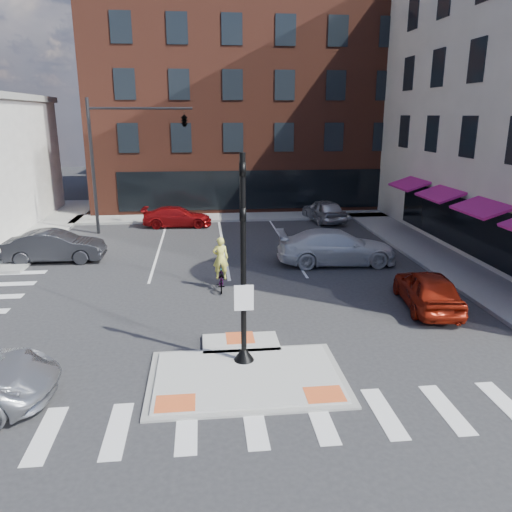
{
  "coord_description": "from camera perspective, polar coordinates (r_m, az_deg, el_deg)",
  "views": [
    {
      "loc": [
        -1.08,
        -12.8,
        7.05
      ],
      "look_at": [
        0.84,
        4.87,
        2.0
      ],
      "focal_mm": 35.0,
      "sensor_mm": 36.0,
      "label": 1
    }
  ],
  "objects": [
    {
      "name": "bg_car_dark",
      "position": [
        26.58,
        -21.98,
        1.04
      ],
      "size": [
        4.73,
        1.65,
        1.56
      ],
      "primitive_type": "imported",
      "rotation": [
        0.0,
        0.0,
        1.57
      ],
      "color": "#222327",
      "rests_on": "ground"
    },
    {
      "name": "building_far_right",
      "position": [
        67.57,
        2.47,
        14.96
      ],
      "size": [
        12.0,
        12.0,
        12.0
      ],
      "primitive_type": "cube",
      "color": "brown",
      "rests_on": "ground"
    },
    {
      "name": "sidewalk_e",
      "position": [
        26.64,
        20.54,
        -0.35
      ],
      "size": [
        3.0,
        24.0,
        0.15
      ],
      "primitive_type": "cube",
      "color": "gray",
      "rests_on": "ground"
    },
    {
      "name": "white_pickup",
      "position": [
        24.61,
        9.19,
        1.03
      ],
      "size": [
        5.83,
        2.56,
        1.67
      ],
      "primitive_type": "imported",
      "rotation": [
        0.0,
        0.0,
        1.53
      ],
      "color": "silver",
      "rests_on": "ground"
    },
    {
      "name": "ground",
      "position": [
        14.65,
        -1.24,
        -12.9
      ],
      "size": [
        120.0,
        120.0,
        0.0
      ],
      "primitive_type": "plane",
      "color": "#28282B",
      "rests_on": "ground"
    },
    {
      "name": "cyclist",
      "position": [
        20.79,
        -4.05,
        -1.81
      ],
      "size": [
        0.67,
        1.79,
        2.24
      ],
      "rotation": [
        0.0,
        0.0,
        3.11
      ],
      "color": "#3F3F44",
      "rests_on": "ground"
    },
    {
      "name": "bg_car_red",
      "position": [
        32.93,
        -9.0,
        4.45
      ],
      "size": [
        4.51,
        1.98,
        1.29
      ],
      "primitive_type": "imported",
      "rotation": [
        0.0,
        0.0,
        1.53
      ],
      "color": "maroon",
      "rests_on": "ground"
    },
    {
      "name": "signal_pole",
      "position": [
        14.05,
        -1.44,
        -3.66
      ],
      "size": [
        0.6,
        0.6,
        5.98
      ],
      "color": "black",
      "rests_on": "refuge_island"
    },
    {
      "name": "bg_car_silver",
      "position": [
        34.39,
        7.75,
        5.19
      ],
      "size": [
        2.51,
        4.72,
        1.53
      ],
      "primitive_type": "imported",
      "rotation": [
        0.0,
        0.0,
        3.3
      ],
      "color": "#BABBC2",
      "rests_on": "ground"
    },
    {
      "name": "mast_arm_signal",
      "position": [
        30.91,
        -10.97,
        14.02
      ],
      "size": [
        6.1,
        2.24,
        8.0
      ],
      "color": "black",
      "rests_on": "ground"
    },
    {
      "name": "sidewalk_n",
      "position": [
        35.73,
        0.48,
        4.6
      ],
      "size": [
        26.0,
        3.0,
        0.15
      ],
      "primitive_type": "cube",
      "color": "gray",
      "rests_on": "ground"
    },
    {
      "name": "red_sedan",
      "position": [
        19.82,
        19.03,
        -3.61
      ],
      "size": [
        2.29,
        4.52,
        1.47
      ],
      "primitive_type": "imported",
      "rotation": [
        0.0,
        0.0,
        3.01
      ],
      "color": "#991F0D",
      "rests_on": "ground"
    },
    {
      "name": "building_far_left",
      "position": [
        64.9,
        -9.04,
        13.87
      ],
      "size": [
        10.0,
        12.0,
        10.0
      ],
      "primitive_type": "cube",
      "color": "slate",
      "rests_on": "ground"
    },
    {
      "name": "building_n",
      "position": [
        44.98,
        -1.04,
        16.82
      ],
      "size": [
        24.4,
        18.4,
        15.5
      ],
      "color": "#59281C",
      "rests_on": "ground"
    },
    {
      "name": "refuge_island",
      "position": [
        14.4,
        -1.15,
        -13.22
      ],
      "size": [
        5.4,
        4.65,
        0.13
      ],
      "color": "gray",
      "rests_on": "ground"
    }
  ]
}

